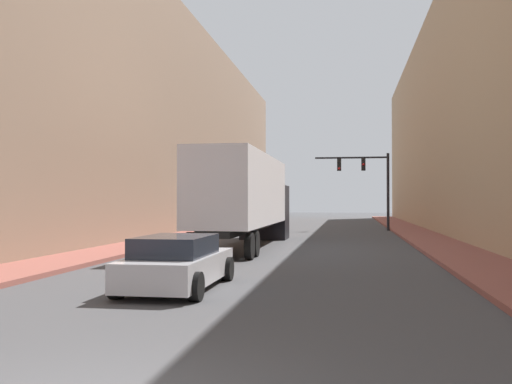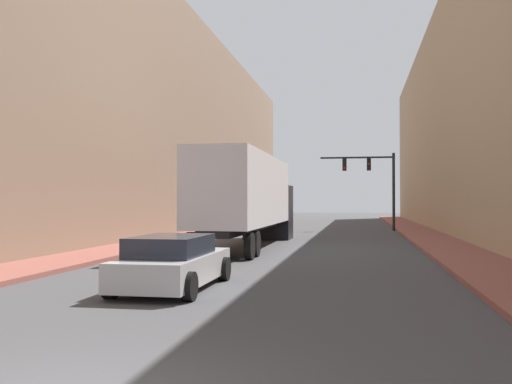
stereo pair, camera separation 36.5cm
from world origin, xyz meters
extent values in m
cube|color=brown|center=(6.97, 30.00, 0.07)|extent=(2.55, 80.00, 0.15)
cube|color=brown|center=(-6.97, 30.00, 0.07)|extent=(2.55, 80.00, 0.15)
cube|color=tan|center=(11.24, 30.00, 7.72)|extent=(6.00, 80.00, 15.44)
cube|color=#846B56|center=(-11.24, 30.00, 7.73)|extent=(6.00, 80.00, 15.46)
cube|color=silver|center=(-1.99, 19.75, 2.63)|extent=(2.55, 11.53, 3.07)
cube|color=black|center=(-1.99, 19.75, 0.95)|extent=(1.27, 11.53, 0.24)
cube|color=black|center=(-1.99, 26.68, 1.51)|extent=(2.55, 2.32, 3.02)
cylinder|color=black|center=(-3.11, 15.19, 0.50)|extent=(0.25, 1.00, 1.00)
cylinder|color=black|center=(-0.87, 15.19, 0.50)|extent=(0.25, 1.00, 1.00)
cylinder|color=black|center=(-3.11, 16.39, 0.50)|extent=(0.25, 1.00, 1.00)
cylinder|color=black|center=(-0.87, 16.39, 0.50)|extent=(0.25, 1.00, 1.00)
cylinder|color=black|center=(-3.11, 26.68, 0.50)|extent=(0.25, 1.00, 1.00)
cylinder|color=black|center=(-0.87, 26.68, 0.50)|extent=(0.25, 1.00, 1.00)
cube|color=#B7B7BC|center=(-1.43, 8.20, 0.51)|extent=(1.79, 4.54, 0.66)
cube|color=#1E232D|center=(-1.43, 7.97, 1.07)|extent=(1.57, 2.50, 0.48)
cylinder|color=black|center=(-2.32, 9.77, 0.32)|extent=(0.25, 0.64, 0.64)
cylinder|color=black|center=(-0.53, 9.77, 0.32)|extent=(0.25, 0.64, 0.64)
cylinder|color=black|center=(-2.32, 6.53, 0.32)|extent=(0.25, 0.64, 0.64)
cylinder|color=black|center=(-0.53, 6.53, 0.32)|extent=(0.25, 0.64, 0.64)
cylinder|color=black|center=(5.54, 37.09, 2.82)|extent=(0.20, 0.20, 5.64)
cube|color=black|center=(2.90, 37.09, 5.34)|extent=(5.28, 0.12, 0.12)
cube|color=black|center=(3.78, 37.09, 4.83)|extent=(0.30, 0.24, 0.90)
sphere|color=red|center=(3.78, 36.95, 4.83)|extent=(0.18, 0.18, 0.18)
cube|color=black|center=(2.02, 37.09, 4.83)|extent=(0.30, 0.24, 0.90)
sphere|color=red|center=(2.02, 36.95, 4.55)|extent=(0.18, 0.18, 0.18)
camera|label=1|loc=(2.72, -5.34, 2.16)|focal=40.00mm
camera|label=2|loc=(3.08, -5.28, 2.16)|focal=40.00mm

